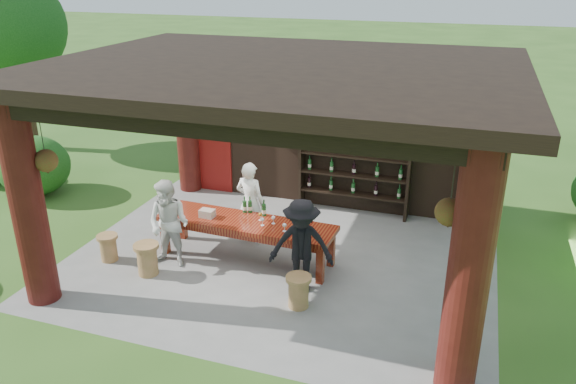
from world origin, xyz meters
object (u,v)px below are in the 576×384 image
(tasting_table, at_px, (246,227))
(stool_far_left, at_px, (108,247))
(host, at_px, (250,203))
(stool_near_left, at_px, (147,258))
(guest_woman, at_px, (169,224))
(wine_shelf, at_px, (354,166))
(guest_man, at_px, (301,246))
(stool_near_right, at_px, (299,291))
(napkin_basket, at_px, (207,213))

(tasting_table, bearing_deg, stool_far_left, -160.19)
(host, bearing_deg, stool_far_left, 43.96)
(stool_near_left, xyz_separation_m, guest_woman, (0.22, 0.43, 0.48))
(wine_shelf, relative_size, guest_man, 1.47)
(tasting_table, bearing_deg, stool_near_left, -143.26)
(tasting_table, xyz_separation_m, guest_woman, (-1.17, -0.61, 0.15))
(wine_shelf, bearing_deg, guest_man, -91.99)
(stool_near_right, bearing_deg, guest_woman, 167.88)
(wine_shelf, distance_m, stool_near_right, 3.86)
(stool_near_left, height_order, guest_man, guest_man)
(tasting_table, xyz_separation_m, guest_man, (1.24, -0.68, 0.16))
(wine_shelf, height_order, guest_man, wine_shelf)
(stool_near_left, xyz_separation_m, stool_near_right, (2.74, -0.11, -0.02))
(stool_near_left, bearing_deg, napkin_basket, 55.22)
(guest_woman, xyz_separation_m, napkin_basket, (0.46, 0.55, 0.03))
(host, xyz_separation_m, napkin_basket, (-0.52, -0.75, 0.03))
(host, bearing_deg, guest_woman, 61.16)
(tasting_table, bearing_deg, stool_near_right, -40.52)
(stool_near_left, relative_size, stool_far_left, 1.15)
(wine_shelf, relative_size, stool_near_right, 4.42)
(napkin_basket, bearing_deg, stool_near_left, -124.78)
(tasting_table, height_order, guest_man, guest_man)
(host, relative_size, guest_man, 1.00)
(tasting_table, height_order, host, host)
(stool_near_left, bearing_deg, stool_far_left, 167.50)
(guest_man, height_order, napkin_basket, guest_man)
(stool_far_left, distance_m, guest_woman, 1.28)
(guest_woman, height_order, napkin_basket, guest_woman)
(wine_shelf, relative_size, stool_far_left, 4.74)
(stool_far_left, distance_m, guest_man, 3.59)
(tasting_table, height_order, guest_woman, guest_woman)
(wine_shelf, relative_size, host, 1.47)
(stool_near_left, distance_m, host, 2.16)
(stool_near_right, xyz_separation_m, guest_man, (-0.11, 0.47, 0.51))
(guest_woman, bearing_deg, tasting_table, 28.63)
(tasting_table, distance_m, guest_man, 1.42)
(wine_shelf, xyz_separation_m, napkin_basket, (-2.07, -2.70, -0.21))
(wine_shelf, bearing_deg, napkin_basket, -127.44)
(wine_shelf, relative_size, napkin_basket, 8.97)
(guest_woman, distance_m, guest_man, 2.41)
(guest_woman, bearing_deg, guest_man, -0.38)
(stool_far_left, bearing_deg, guest_woman, 11.16)
(stool_near_right, relative_size, napkin_basket, 2.03)
(stool_far_left, xyz_separation_m, guest_man, (3.55, 0.16, 0.53))
(stool_far_left, height_order, guest_man, guest_man)
(tasting_table, relative_size, host, 2.04)
(host, bearing_deg, guest_man, 144.74)
(stool_near_right, bearing_deg, host, 129.91)
(stool_far_left, bearing_deg, guest_man, 2.55)
(guest_woman, distance_m, napkin_basket, 0.71)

